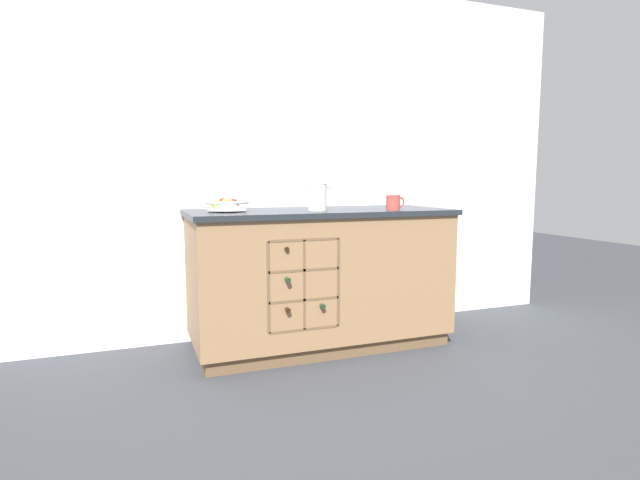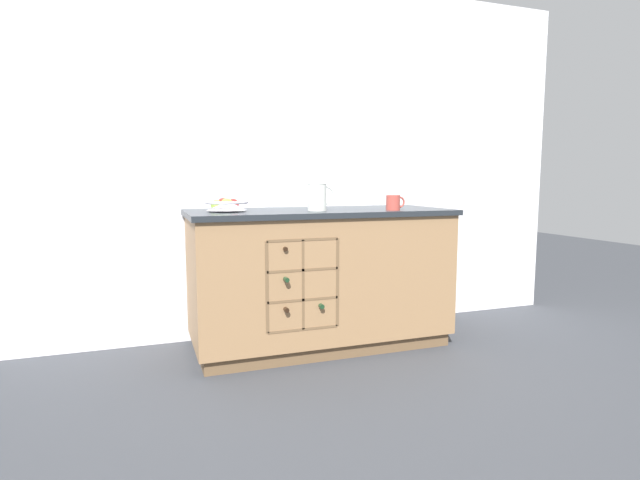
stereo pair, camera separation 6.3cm
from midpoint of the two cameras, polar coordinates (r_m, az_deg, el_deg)
name	(u,v)px [view 1 (the left image)]	position (r m, az deg, el deg)	size (l,w,h in m)	color
ground_plane	(320,344)	(3.51, -0.53, -11.85)	(14.00, 14.00, 0.00)	#383A3F
back_wall	(300,160)	(3.72, -2.79, 9.16)	(4.40, 0.06, 2.55)	white
kitchen_island	(320,277)	(3.38, -0.56, -4.28)	(1.74, 0.75, 0.93)	brown
fruit_bowl	(227,205)	(3.16, -11.18, 3.97)	(0.27, 0.27, 0.08)	silver
white_pitcher	(318,196)	(3.20, -0.80, 5.03)	(0.18, 0.12, 0.18)	silver
ceramic_mug	(394,203)	(3.30, 7.86, 4.27)	(0.13, 0.09, 0.10)	#B7473D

